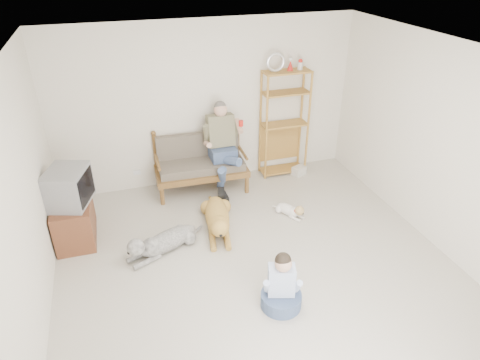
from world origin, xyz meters
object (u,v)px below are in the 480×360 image
object	(u,v)px
loveseat	(200,162)
etagere	(284,123)
tv_stand	(74,220)
golden_retriever	(218,219)

from	to	relation	value
loveseat	etagere	world-z (taller)	etagere
loveseat	tv_stand	size ratio (longest dim) A/B	1.68
loveseat	golden_retriever	size ratio (longest dim) A/B	1.08
etagere	golden_retriever	size ratio (longest dim) A/B	1.54
tv_stand	golden_retriever	xyz separation A→B (m)	(1.96, -0.40, -0.13)
etagere	tv_stand	world-z (taller)	etagere
tv_stand	golden_retriever	world-z (taller)	tv_stand
etagere	tv_stand	size ratio (longest dim) A/B	2.38
loveseat	etagere	distance (m)	1.60
golden_retriever	tv_stand	bearing A→B (deg)	178.61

